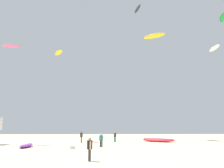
# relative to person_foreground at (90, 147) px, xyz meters

# --- Properties ---
(person_foreground) EXTENTS (0.37, 0.53, 1.63)m
(person_foreground) POSITION_rel_person_foreground_xyz_m (0.00, 0.00, 0.00)
(person_foreground) COLOR #2D2D33
(person_foreground) RESTS_ON ground
(person_midground) EXTENTS (0.44, 0.36, 1.59)m
(person_midground) POSITION_rel_person_foreground_xyz_m (2.69, 20.13, -0.03)
(person_midground) COLOR teal
(person_midground) RESTS_ON ground
(person_left) EXTENTS (0.37, 0.53, 1.64)m
(person_left) POSITION_rel_person_foreground_xyz_m (-2.28, 18.41, 0.00)
(person_left) COLOR navy
(person_left) RESTS_ON ground
(person_right) EXTENTS (0.51, 0.35, 1.57)m
(person_right) POSITION_rel_person_foreground_xyz_m (0.68, 11.28, -0.04)
(person_right) COLOR black
(person_right) RESTS_ON ground
(kite_grounded_near) EXTENTS (5.15, 4.45, 0.69)m
(kite_grounded_near) POSITION_rel_person_foreground_xyz_m (9.39, 20.27, -0.65)
(kite_grounded_near) COLOR red
(kite_grounded_near) RESTS_ON ground
(kite_grounded_mid) EXTENTS (1.09, 3.63, 0.47)m
(kite_grounded_mid) POSITION_rel_person_foreground_xyz_m (-7.84, 11.07, -0.75)
(kite_grounded_mid) COLOR purple
(kite_grounded_mid) RESTS_ON ground
(cooler_box) EXTENTS (0.56, 0.36, 0.32)m
(cooler_box) POSITION_rel_person_foreground_xyz_m (-2.38, 9.41, -0.79)
(cooler_box) COLOR white
(cooler_box) RESTS_ON ground
(kite_aloft_0) EXTENTS (1.20, 3.44, 0.38)m
(kite_aloft_0) POSITION_rel_person_foreground_xyz_m (17.81, 17.16, 13.19)
(kite_aloft_0) COLOR white
(kite_aloft_1) EXTENTS (1.48, 3.83, 0.90)m
(kite_aloft_1) POSITION_rel_person_foreground_xyz_m (8.00, 29.57, 26.01)
(kite_aloft_1) COLOR #2D2D33
(kite_aloft_2) EXTENTS (2.58, 1.04, 0.42)m
(kite_aloft_2) POSITION_rel_person_foreground_xyz_m (-12.67, 16.51, 12.99)
(kite_aloft_2) COLOR #E5598C
(kite_aloft_3) EXTENTS (2.42, 3.59, 0.42)m
(kite_aloft_3) POSITION_rel_person_foreground_xyz_m (-7.16, 23.81, 14.35)
(kite_aloft_3) COLOR yellow
(kite_aloft_4) EXTENTS (1.99, 3.99, 0.96)m
(kite_aloft_4) POSITION_rel_person_foreground_xyz_m (21.59, 20.74, 20.07)
(kite_aloft_4) COLOR green
(kite_aloft_5) EXTENTS (4.37, 3.59, 0.84)m
(kite_aloft_5) POSITION_rel_person_foreground_xyz_m (10.64, 26.25, 18.69)
(kite_aloft_5) COLOR yellow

